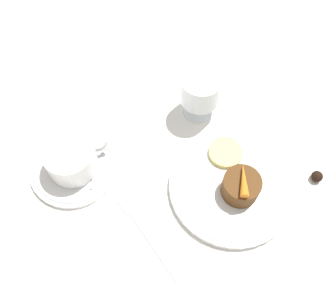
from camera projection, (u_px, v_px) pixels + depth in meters
name	position (u px, v px, depth m)	size (l,w,h in m)	color
ground_plane	(210.00, 176.00, 0.73)	(3.00, 3.00, 0.00)	white
dinner_plate	(232.00, 186.00, 0.71)	(0.23, 0.23, 0.01)	white
saucer	(74.00, 167.00, 0.73)	(0.16, 0.16, 0.01)	white
coffee_cup	(71.00, 158.00, 0.70)	(0.12, 0.09, 0.06)	white
spoon	(101.00, 158.00, 0.73)	(0.07, 0.09, 0.00)	silver
wine_glass	(200.00, 91.00, 0.74)	(0.08, 0.08, 0.10)	silver
fork	(139.00, 223.00, 0.68)	(0.04, 0.19, 0.01)	silver
dessert_cake	(241.00, 186.00, 0.68)	(0.07, 0.07, 0.04)	#563314
carrot_garnish	(244.00, 180.00, 0.66)	(0.04, 0.06, 0.02)	orange
pineapple_slice	(225.00, 152.00, 0.73)	(0.06, 0.06, 0.01)	#EFE075
chocolate_truffle	(317.00, 176.00, 0.72)	(0.02, 0.02, 0.02)	black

